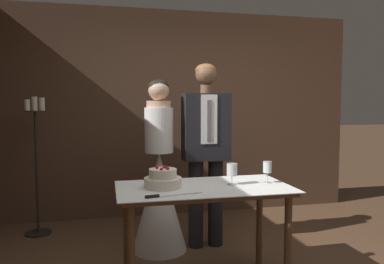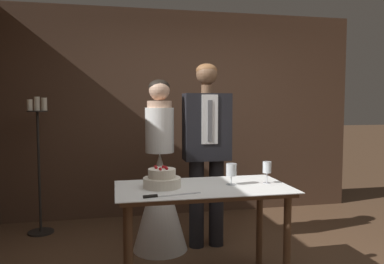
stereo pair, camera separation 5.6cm
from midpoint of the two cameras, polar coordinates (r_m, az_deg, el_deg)
The scene contains 9 objects.
wall_back at distance 4.94m, azimuth -2.23°, elevation 2.85°, with size 4.71×0.12×2.64m, color #513828.
cake_table at distance 2.97m, azimuth 1.25°, elevation -10.28°, with size 1.35×0.72×0.81m.
tiered_cake at distance 2.91m, azimuth -5.02°, elevation -7.20°, with size 0.29×0.29×0.17m.
cake_knife at distance 2.63m, azimuth -5.06°, elevation -9.65°, with size 0.42×0.10×0.02m.
wine_glass_near at distance 3.10m, azimuth 10.90°, elevation -5.44°, with size 0.07×0.07×0.18m.
wine_glass_middle at distance 3.00m, azimuth 5.57°, elevation -5.89°, with size 0.08×0.08×0.17m.
bride at distance 3.74m, azimuth -5.44°, elevation -8.54°, with size 0.54×0.54×1.69m.
groom at distance 3.75m, azimuth 1.69°, elevation -1.80°, with size 0.46×0.25×1.85m.
candle_stand at distance 4.48m, azimuth -22.94°, elevation -4.51°, with size 0.28×0.28×1.53m.
Camera 1 is at (-0.93, -2.58, 1.45)m, focal length 35.00 mm.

